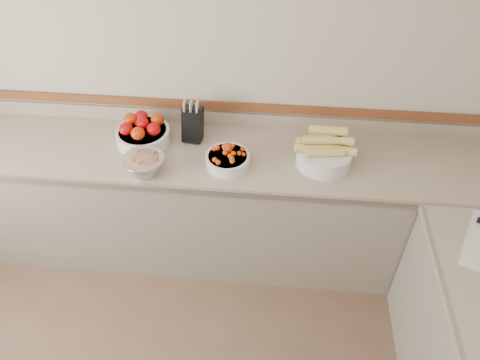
# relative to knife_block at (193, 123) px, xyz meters

# --- Properties ---
(back_wall) EXTENTS (4.00, 0.00, 4.00)m
(back_wall) POSITION_rel_knife_block_xyz_m (-0.01, 0.17, 0.28)
(back_wall) COLOR #B6AB96
(back_wall) RESTS_ON ground_plane
(counter_back) EXTENTS (4.00, 0.65, 1.08)m
(counter_back) POSITION_rel_knife_block_xyz_m (-0.01, -0.15, -0.56)
(counter_back) COLOR gray
(counter_back) RESTS_ON ground_plane
(knife_block) EXTENTS (0.14, 0.16, 0.29)m
(knife_block) POSITION_rel_knife_block_xyz_m (0.00, 0.00, 0.00)
(knife_block) COLOR black
(knife_block) RESTS_ON counter_back
(tomato_bowl) EXTENTS (0.34, 0.34, 0.17)m
(tomato_bowl) POSITION_rel_knife_block_xyz_m (-0.31, -0.06, -0.05)
(tomato_bowl) COLOR silver
(tomato_bowl) RESTS_ON counter_back
(cherry_tomato_bowl) EXTENTS (0.27, 0.27, 0.15)m
(cherry_tomato_bowl) POSITION_rel_knife_block_xyz_m (0.25, -0.24, -0.07)
(cherry_tomato_bowl) COLOR silver
(cherry_tomato_bowl) RESTS_ON counter_back
(corn_bowl) EXTENTS (0.37, 0.34, 0.25)m
(corn_bowl) POSITION_rel_knife_block_xyz_m (0.82, -0.17, -0.04)
(corn_bowl) COLOR silver
(corn_bowl) RESTS_ON counter_back
(rhubarb_bowl) EXTENTS (0.25, 0.25, 0.14)m
(rhubarb_bowl) POSITION_rel_knife_block_xyz_m (-0.23, -0.36, -0.05)
(rhubarb_bowl) COLOR #B2B2BA
(rhubarb_bowl) RESTS_ON counter_back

